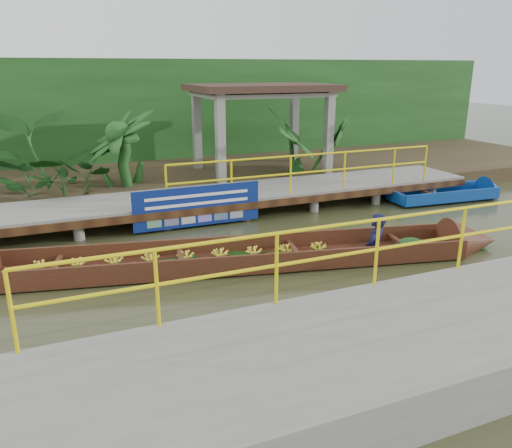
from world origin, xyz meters
name	(u,v)px	position (x,y,z in m)	size (l,w,h in m)	color
ground	(248,262)	(0.00, 0.00, 0.00)	(80.00, 80.00, 0.00)	#2F3319
land_strip	(164,177)	(0.00, 7.50, 0.23)	(30.00, 8.00, 0.45)	#2E2717
far_dock	(199,199)	(0.02, 3.43, 0.48)	(16.00, 2.06, 1.66)	slate
near_dock	(437,340)	(1.00, -4.20, 0.30)	(18.00, 2.40, 1.73)	slate
pavilion	(261,97)	(3.00, 6.30, 2.82)	(4.40, 3.00, 3.00)	slate
foliage_backdrop	(146,116)	(0.00, 10.00, 2.00)	(30.00, 0.80, 4.00)	#184014
vendor_boat	(248,255)	(-0.04, -0.14, 0.21)	(11.17, 3.39, 2.08)	#3A160F
moored_blue_boat	(468,193)	(7.89, 2.19, 0.16)	(3.79, 1.25, 0.89)	navy
blue_banner	(198,206)	(-0.28, 2.48, 0.56)	(3.10, 0.04, 0.97)	navy
tropical_plants	(115,155)	(-1.75, 5.30, 1.42)	(14.56, 1.56, 1.94)	#184014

